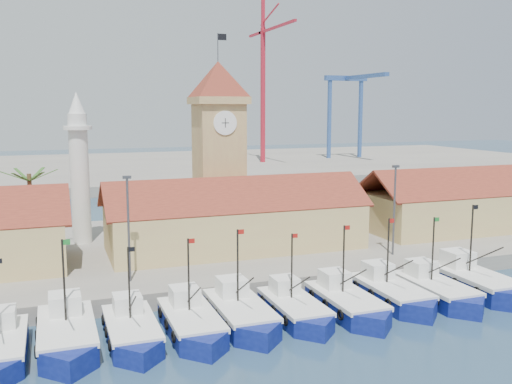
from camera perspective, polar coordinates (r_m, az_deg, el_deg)
name	(u,v)px	position (r m, az deg, el deg)	size (l,w,h in m)	color
ground	(320,330)	(43.01, 6.41, -13.59)	(400.00, 400.00, 0.00)	#1E3F51
quay	(225,246)	(64.15, -3.15, -5.44)	(140.00, 32.00, 1.50)	gray
terminal	(126,169)	(147.54, -12.86, 2.30)	(240.00, 80.00, 2.00)	gray
boat_1	(67,337)	(41.58, -18.38, -13.58)	(3.73, 10.22, 7.74)	#0B1458
boat_2	(132,333)	(41.36, -12.27, -13.58)	(3.36, 9.21, 6.97)	#0B1458
boat_3	(192,325)	(42.00, -6.39, -13.05)	(3.49, 9.57, 7.24)	#0B1458
boat_4	(242,315)	(43.42, -1.44, -12.22)	(3.64, 9.96, 7.54)	#0B1458
boat_5	(296,310)	(44.64, 4.00, -11.74)	(3.35, 9.16, 6.93)	#0B1458
boat_6	(348,305)	(46.18, 9.19, -11.07)	(3.55, 9.71, 7.35)	#0B1458
boat_7	(393,295)	(49.23, 13.50, -9.95)	(3.58, 9.80, 7.42)	#0B1458
boat_8	(438,292)	(50.93, 17.72, -9.50)	(3.57, 9.77, 7.39)	#0B1458
boat_9	(477,284)	(54.12, 21.20, -8.53)	(3.92, 10.74, 8.13)	#0B1458
hall_center	(235,225)	(59.71, -2.07, -3.29)	(27.04, 10.13, 7.61)	tan
hall_right	(482,207)	(75.73, 21.65, -1.40)	(31.20, 10.13, 7.61)	tan
clock_tower	(219,145)	(64.34, -3.75, 4.71)	(5.80, 5.80, 22.70)	tan
minaret	(79,168)	(64.05, -17.25, 2.33)	(3.00, 3.00, 16.30)	silver
palm_tree	(31,205)	(62.48, -21.60, -1.25)	(5.60, 5.03, 8.39)	brown
lamp_posts	(267,214)	(51.99, 1.16, -2.24)	(80.70, 0.25, 9.03)	#3F3F44
crane_red_right	(264,74)	(149.49, 0.85, 11.74)	(1.00, 30.63, 41.50)	#B31B2D
gantry	(351,94)	(163.27, 9.52, 9.65)	(13.00, 22.00, 23.20)	#315496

